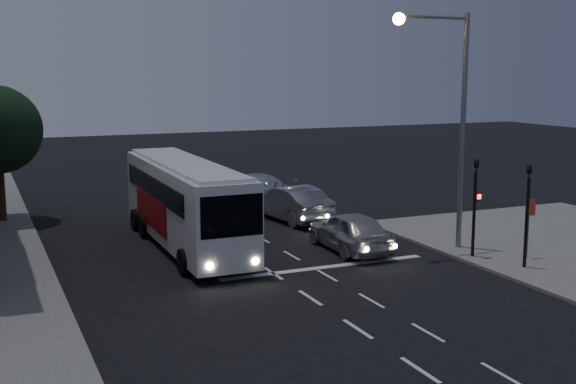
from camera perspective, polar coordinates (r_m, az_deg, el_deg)
name	(u,v)px	position (r m, az deg, el deg)	size (l,w,h in m)	color
ground	(297,289)	(23.54, 0.72, -7.69)	(120.00, 120.00, 0.00)	black
road_markings	(292,261)	(26.94, 0.29, -5.45)	(8.00, 30.55, 0.01)	silver
tour_bus	(185,201)	(28.95, -8.13, -0.71)	(2.68, 11.29, 3.45)	white
car_suv	(350,231)	(28.37, 4.92, -3.09)	(1.86, 4.62, 1.58)	#BEBEBE
car_sedan_a	(291,203)	(33.95, 0.22, -0.88)	(1.77, 5.08, 1.67)	gray
car_sedan_b	(250,189)	(38.25, -2.99, 0.26)	(2.29, 5.63, 1.63)	silver
traffic_signal_main	(475,196)	(27.54, 14.58, -0.28)	(0.25, 0.35, 4.10)	black
traffic_signal_side	(528,203)	(26.51, 18.41, -0.84)	(0.18, 0.15, 4.10)	black
regulatory_sign	(529,219)	(28.02, 18.53, -2.02)	(0.45, 0.12, 2.20)	slate
streetlight	(450,104)	(28.16, 12.65, 6.79)	(3.32, 0.44, 9.00)	slate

